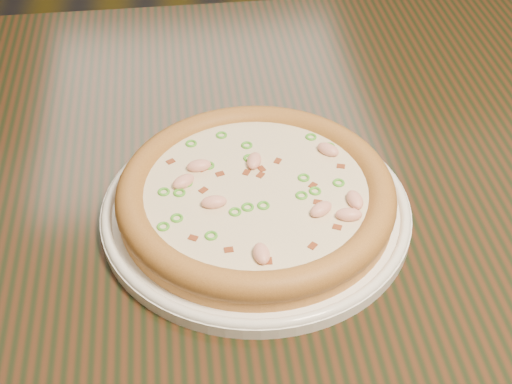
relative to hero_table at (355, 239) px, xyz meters
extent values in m
plane|color=black|center=(-0.04, 0.78, -0.65)|extent=(9.00, 9.00, 0.00)
cube|color=black|center=(0.00, 0.00, 0.08)|extent=(1.20, 0.80, 0.04)
cylinder|color=white|center=(-0.12, -0.05, 0.10)|extent=(0.30, 0.30, 0.01)
torus|color=white|center=(-0.12, -0.05, 0.11)|extent=(0.30, 0.30, 0.01)
cylinder|color=#C88646|center=(-0.12, -0.05, 0.12)|extent=(0.26, 0.26, 0.02)
torus|color=#AF7835|center=(-0.12, -0.05, 0.13)|extent=(0.27, 0.27, 0.03)
cylinder|color=beige|center=(-0.12, -0.05, 0.13)|extent=(0.21, 0.21, 0.00)
ellipsoid|color=#F2B29E|center=(-0.04, -0.10, 0.14)|extent=(0.03, 0.02, 0.01)
ellipsoid|color=#F2B29E|center=(-0.16, -0.07, 0.14)|extent=(0.02, 0.01, 0.01)
ellipsoid|color=#F2B29E|center=(-0.17, -0.01, 0.14)|extent=(0.03, 0.02, 0.01)
ellipsoid|color=#F2B29E|center=(-0.03, -0.08, 0.14)|extent=(0.02, 0.03, 0.01)
ellipsoid|color=#F2B29E|center=(-0.07, -0.09, 0.14)|extent=(0.03, 0.03, 0.01)
ellipsoid|color=#F2B29E|center=(-0.12, -0.01, 0.14)|extent=(0.02, 0.03, 0.01)
ellipsoid|color=#F2B29E|center=(-0.19, -0.04, 0.14)|extent=(0.03, 0.03, 0.01)
ellipsoid|color=#F2B29E|center=(-0.13, -0.14, 0.14)|extent=(0.02, 0.02, 0.01)
ellipsoid|color=#F2B29E|center=(-0.04, 0.00, 0.14)|extent=(0.03, 0.03, 0.01)
cube|color=maroon|center=(-0.17, -0.05, 0.13)|extent=(0.01, 0.01, 0.00)
cube|color=maroon|center=(-0.15, -0.03, 0.13)|extent=(0.01, 0.01, 0.00)
cube|color=maroon|center=(-0.09, -0.01, 0.13)|extent=(0.01, 0.01, 0.00)
cube|color=maroon|center=(-0.17, -0.02, 0.13)|extent=(0.01, 0.01, 0.00)
cube|color=maroon|center=(-0.03, -0.03, 0.13)|extent=(0.01, 0.01, 0.00)
cube|color=maroon|center=(-0.07, -0.08, 0.13)|extent=(0.01, 0.01, 0.00)
cube|color=maroon|center=(-0.11, -0.03, 0.13)|extent=(0.01, 0.01, 0.00)
cube|color=maroon|center=(-0.11, -0.02, 0.13)|extent=(0.01, 0.01, 0.00)
cube|color=maroon|center=(-0.20, 0.00, 0.13)|extent=(0.01, 0.01, 0.00)
cube|color=maroon|center=(-0.05, -0.11, 0.13)|extent=(0.01, 0.01, 0.00)
cube|color=maroon|center=(-0.15, -0.13, 0.13)|extent=(0.01, 0.01, 0.00)
cube|color=maroon|center=(-0.13, -0.03, 0.13)|extent=(0.01, 0.01, 0.00)
cube|color=maroon|center=(-0.07, -0.05, 0.13)|extent=(0.01, 0.01, 0.00)
cube|color=maroon|center=(-0.12, -0.14, 0.13)|extent=(0.01, 0.01, 0.00)
cube|color=maroon|center=(-0.08, -0.13, 0.13)|extent=(0.01, 0.01, 0.00)
cube|color=maroon|center=(-0.18, -0.11, 0.13)|extent=(0.01, 0.01, 0.00)
torus|color=green|center=(-0.20, -0.08, 0.13)|extent=(0.02, 0.02, 0.00)
torus|color=green|center=(-0.18, 0.03, 0.13)|extent=(0.02, 0.02, 0.00)
torus|color=green|center=(-0.13, -0.08, 0.13)|extent=(0.01, 0.01, 0.00)
torus|color=green|center=(-0.05, 0.02, 0.13)|extent=(0.02, 0.02, 0.00)
torus|color=green|center=(-0.19, -0.05, 0.13)|extent=(0.01, 0.01, 0.00)
torus|color=green|center=(-0.04, 0.00, 0.13)|extent=(0.02, 0.02, 0.00)
torus|color=green|center=(-0.08, -0.07, 0.13)|extent=(0.01, 0.01, 0.00)
torus|color=green|center=(-0.21, -0.09, 0.13)|extent=(0.02, 0.02, 0.00)
torus|color=green|center=(-0.12, 0.00, 0.13)|extent=(0.02, 0.02, 0.00)
torus|color=green|center=(-0.14, -0.08, 0.13)|extent=(0.02, 0.02, 0.00)
torus|color=green|center=(-0.16, -0.01, 0.13)|extent=(0.02, 0.02, 0.00)
torus|color=green|center=(-0.04, -0.05, 0.13)|extent=(0.01, 0.01, 0.00)
torus|color=green|center=(-0.12, 0.02, 0.13)|extent=(0.01, 0.01, 0.00)
torus|color=green|center=(-0.04, 0.00, 0.13)|extent=(0.01, 0.01, 0.00)
torus|color=green|center=(-0.12, -0.08, 0.13)|extent=(0.01, 0.01, 0.00)
torus|color=green|center=(-0.18, -0.04, 0.13)|extent=(0.02, 0.02, 0.00)
torus|color=green|center=(-0.15, 0.04, 0.13)|extent=(0.02, 0.02, 0.00)
torus|color=green|center=(-0.21, -0.05, 0.13)|extent=(0.01, 0.01, 0.00)
torus|color=green|center=(-0.17, -0.11, 0.13)|extent=(0.01, 0.01, 0.00)
torus|color=green|center=(-0.07, -0.04, 0.13)|extent=(0.02, 0.02, 0.00)
torus|color=green|center=(-0.07, -0.06, 0.13)|extent=(0.02, 0.02, 0.00)
camera|label=1|loc=(-0.18, -0.55, 0.58)|focal=50.00mm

